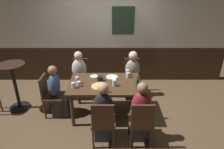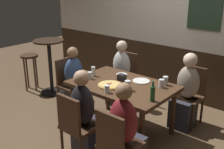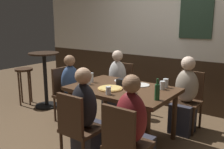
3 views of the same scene
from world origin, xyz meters
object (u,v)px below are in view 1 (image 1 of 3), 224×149
(pint_glass_stout, at_px, (114,83))
(plate_white_small, at_px, (94,76))
(person_head_west, at_px, (58,95))
(beer_glass_half, at_px, (106,90))
(pint_glass_amber, at_px, (77,81))
(highball_clear, at_px, (73,86))
(chair_right_near, at_px, (141,121))
(tumbler_short, at_px, (128,75))
(person_right_near, at_px, (140,116))
(tumbler_water, at_px, (79,84))
(chair_head_west, at_px, (50,93))
(person_left_far, at_px, (80,79))
(dining_table, at_px, (105,87))
(beer_bottle_green, at_px, (137,83))
(plate_white_large, at_px, (112,77))
(chair_left_far, at_px, (81,75))
(person_right_far, at_px, (132,78))
(pint_glass_pale, at_px, (127,73))
(condiment_caddy, at_px, (100,79))
(side_bar_table, at_px, (15,83))
(pizza, at_px, (100,86))
(chair_right_far, at_px, (132,75))
(person_mid_near, at_px, (104,116))
(chair_mid_near, at_px, (103,121))

(pint_glass_stout, height_order, plate_white_small, pint_glass_stout)
(person_head_west, bearing_deg, beer_glass_half, -20.09)
(pint_glass_amber, distance_m, highball_clear, 0.19)
(chair_right_near, height_order, tumbler_short, chair_right_near)
(tumbler_short, bearing_deg, pint_glass_stout, -128.51)
(person_right_near, bearing_deg, tumbler_water, 152.49)
(chair_head_west, relative_size, person_left_far, 0.78)
(chair_right_near, xyz_separation_m, pint_glass_amber, (-1.17, 0.87, 0.30))
(person_left_far, xyz_separation_m, tumbler_short, (1.10, -0.48, 0.31))
(dining_table, bearing_deg, person_right_near, -49.23)
(beer_bottle_green, bearing_deg, plate_white_large, 136.21)
(chair_left_far, relative_size, person_head_west, 0.80)
(plate_white_small, bearing_deg, tumbler_water, -120.81)
(person_right_far, relative_size, beer_glass_half, 11.24)
(chair_right_near, relative_size, person_right_far, 0.77)
(chair_left_far, relative_size, beer_glass_half, 8.71)
(chair_right_near, relative_size, beer_bottle_green, 3.44)
(pint_glass_pale, distance_m, condiment_caddy, 0.62)
(plate_white_large, distance_m, side_bar_table, 2.06)
(person_head_west, bearing_deg, plate_white_small, 21.57)
(chair_head_west, bearing_deg, tumbler_water, -12.70)
(pizza, relative_size, side_bar_table, 0.32)
(pint_glass_stout, bearing_deg, tumbler_short, 51.49)
(tumbler_water, distance_m, pint_glass_amber, 0.13)
(pint_glass_amber, bearing_deg, tumbler_water, -68.27)
(chair_right_near, relative_size, beer_glass_half, 8.71)
(chair_head_west, xyz_separation_m, person_left_far, (0.50, 0.72, -0.02))
(person_head_west, height_order, plate_white_small, person_head_west)
(dining_table, distance_m, tumbler_water, 0.53)
(person_right_far, bearing_deg, chair_right_far, 90.00)
(person_right_near, bearing_deg, beer_glass_half, 148.54)
(person_right_far, relative_size, condiment_caddy, 10.33)
(plate_white_large, bearing_deg, pint_glass_pale, 16.76)
(plate_white_large, xyz_separation_m, condiment_caddy, (-0.24, -0.15, 0.04))
(person_mid_near, relative_size, person_right_far, 1.00)
(person_right_near, xyz_separation_m, tumbler_short, (-0.15, 0.97, 0.31))
(chair_right_near, height_order, beer_glass_half, chair_right_near)
(person_mid_near, relative_size, pint_glass_amber, 8.01)
(plate_white_large, bearing_deg, tumbler_short, -2.04)
(person_right_near, height_order, pint_glass_stout, person_right_near)
(dining_table, relative_size, pint_glass_stout, 10.85)
(condiment_caddy, distance_m, side_bar_table, 1.83)
(person_right_near, height_order, tumbler_water, person_right_near)
(chair_left_far, distance_m, pint_glass_pale, 1.26)
(chair_head_west, bearing_deg, chair_right_near, -26.88)
(person_head_west, bearing_deg, highball_clear, -29.03)
(plate_white_small, bearing_deg, person_left_far, 131.57)
(chair_mid_near, relative_size, pint_glass_pale, 7.14)
(person_mid_near, bearing_deg, pizza, 98.98)
(chair_mid_near, xyz_separation_m, pizza, (-0.09, 0.73, 0.26))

